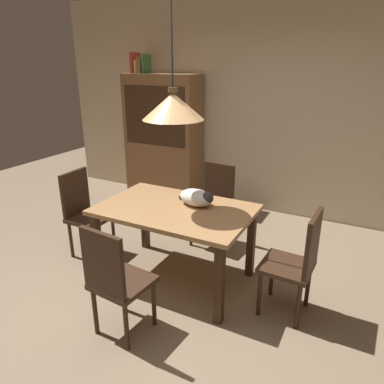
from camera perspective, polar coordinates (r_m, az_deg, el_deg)
name	(u,v)px	position (r m, az deg, el deg)	size (l,w,h in m)	color
ground	(160,311)	(3.24, -5.20, -18.37)	(10.00, 10.00, 0.00)	#847056
back_wall	(262,106)	(5.00, 11.13, 13.32)	(6.40, 0.10, 2.90)	beige
dining_table	(175,218)	(3.32, -2.72, -4.12)	(1.40, 0.90, 0.75)	#A87A4C
chair_near_front	(115,278)	(2.76, -12.18, -13.30)	(0.43, 0.43, 0.93)	#382316
chair_left_side	(84,210)	(4.01, -16.82, -2.71)	(0.41, 0.41, 0.93)	#382316
chair_far_back	(214,201)	(4.09, 3.57, -1.41)	(0.44, 0.44, 0.93)	#382316
chair_right_side	(297,260)	(3.03, 16.42, -10.38)	(0.42, 0.42, 0.93)	#382316
cat_sleeping	(197,198)	(3.30, 0.80, -0.89)	(0.40, 0.28, 0.16)	silver
pendant_lamp	(173,106)	(3.05, -3.04, 13.55)	(0.52, 0.52, 1.30)	#E0A86B
hutch_bookcase	(163,142)	(5.34, -4.59, 7.95)	(1.12, 0.45, 1.85)	brown
book_red_tall	(135,63)	(5.46, -9.00, 19.68)	(0.04, 0.22, 0.28)	#B73833
book_yellow_short	(139,67)	(5.43, -8.45, 19.18)	(0.04, 0.20, 0.18)	gold
book_brown_thick	(143,65)	(5.39, -7.83, 19.41)	(0.06, 0.24, 0.22)	brown
book_green_slim	(146,64)	(5.36, -7.27, 19.65)	(0.03, 0.20, 0.26)	#427A4C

